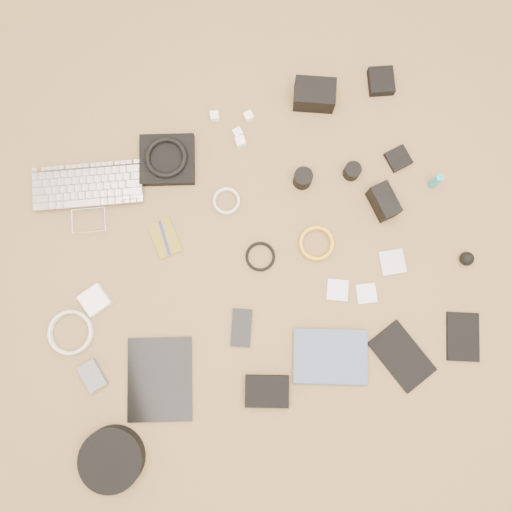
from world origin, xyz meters
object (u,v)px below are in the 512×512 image
object	(u,v)px
phone	(241,328)
paperback	(330,385)
headphone_case	(112,459)
tablet	(160,379)
laptop	(89,202)
dslr_camera	(314,95)

from	to	relation	value
phone	paperback	distance (m)	0.34
phone	headphone_case	bearing A→B (deg)	-131.22
tablet	laptop	bearing A→B (deg)	111.92
phone	paperback	xyz separation A→B (m)	(0.21, -0.26, 0.01)
phone	headphone_case	size ratio (longest dim) A/B	0.62
dslr_camera	paperback	xyz separation A→B (m)	(-0.27, -0.93, -0.03)
dslr_camera	headphone_case	xyz separation A→B (m)	(-0.99, -0.93, -0.01)
headphone_case	paperback	world-z (taller)	headphone_case
phone	headphone_case	world-z (taller)	headphone_case
laptop	headphone_case	size ratio (longest dim) A/B	1.86
laptop	headphone_case	bearing A→B (deg)	-87.06
dslr_camera	tablet	distance (m)	1.08
phone	paperback	size ratio (longest dim) A/B	0.52
laptop	tablet	bearing A→B (deg)	-71.51
laptop	dslr_camera	bearing A→B (deg)	20.86
laptop	phone	distance (m)	0.66
tablet	phone	xyz separation A→B (m)	(0.30, 0.07, -0.00)
dslr_camera	phone	distance (m)	0.83
phone	paperback	world-z (taller)	paperback
dslr_camera	headphone_case	size ratio (longest dim) A/B	0.69
laptop	tablet	size ratio (longest dim) A/B	1.39
headphone_case	paperback	distance (m)	0.72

